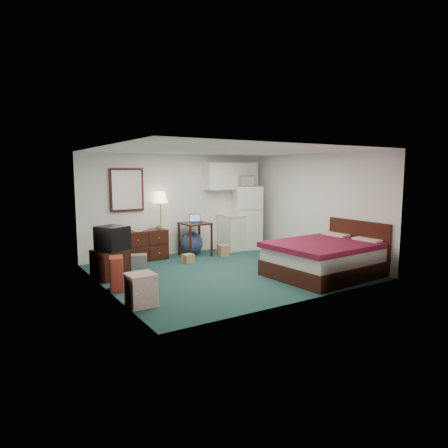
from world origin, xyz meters
TOP-DOWN VIEW (x-y plane):
  - floor at (0.00, 0.00)m, footprint 5.00×4.50m
  - ceiling at (0.00, 0.00)m, footprint 5.00×4.50m
  - walls at (0.00, 0.00)m, footprint 5.01×4.51m
  - mirror at (-1.35, 2.22)m, footprint 0.80×0.06m
  - upper_cabinets at (1.45, 2.08)m, footprint 1.50×0.35m
  - headboard at (2.46, -1.30)m, footprint 0.06×1.56m
  - dresser at (-1.05, 1.98)m, footprint 1.05×0.50m
  - floor_lamp at (-0.59, 2.05)m, footprint 0.41×0.41m
  - desk at (0.20, 1.78)m, footprint 0.67×0.67m
  - exercise_ball at (0.19, 1.96)m, footprint 0.73×0.73m
  - kitchen_counter at (1.54, 1.91)m, footprint 0.84×0.65m
  - fridge at (1.83, 1.88)m, footprint 0.88×0.88m
  - bed at (1.48, -1.30)m, footprint 2.19×1.76m
  - tv_stand at (-2.21, 0.80)m, footprint 0.68×0.72m
  - suitcase at (-2.35, -0.08)m, footprint 0.32×0.42m
  - retail_box at (-2.28, -1.07)m, footprint 0.42×0.42m
  - file_bin at (-1.41, 1.44)m, footprint 0.45×0.40m
  - cardboard_box_a at (-0.33, 1.15)m, footprint 0.28×0.25m
  - cardboard_box_b at (0.76, 1.36)m, footprint 0.27×0.31m
  - laptop at (0.21, 1.74)m, footprint 0.33×0.28m
  - crt_tv at (-2.15, 0.79)m, footprint 0.68×0.70m
  - microwave at (1.80, 1.91)m, footprint 0.56×0.52m
  - book_a at (-1.32, 1.91)m, footprint 0.17×0.02m
  - book_b at (-1.10, 2.04)m, footprint 0.15×0.03m
  - mug at (-0.70, 1.92)m, footprint 0.13×0.12m

SIDE VIEW (x-z plane):
  - floor at x=0.00m, z-range -0.01..0.01m
  - cardboard_box_a at x=-0.33m, z-range 0.00..0.20m
  - file_bin at x=-1.41m, z-range 0.00..0.27m
  - cardboard_box_b at x=0.76m, z-range 0.00..0.28m
  - retail_box at x=-2.28m, z-range 0.00..0.51m
  - tv_stand at x=-2.21m, z-range 0.00..0.56m
  - exercise_ball at x=0.19m, z-range 0.00..0.57m
  - suitcase at x=-2.35m, z-range 0.00..0.60m
  - bed at x=1.48m, z-range 0.00..0.67m
  - dresser at x=-1.05m, z-range 0.00..0.71m
  - desk at x=0.20m, z-range 0.00..0.82m
  - kitchen_counter at x=1.54m, z-range 0.00..0.91m
  - headboard at x=2.46m, z-range 0.05..1.05m
  - mug at x=-0.70m, z-range 0.71..0.82m
  - crt_tv at x=-2.15m, z-range 0.56..1.02m
  - floor_lamp at x=-0.59m, z-range 0.00..1.60m
  - book_b at x=-1.10m, z-range 0.71..0.91m
  - book_a at x=-1.32m, z-range 0.71..0.94m
  - fridge at x=1.83m, z-range 0.00..1.68m
  - laptop at x=0.21m, z-range 0.82..1.02m
  - walls at x=0.00m, z-range 0.00..2.50m
  - mirror at x=-1.35m, z-range 1.15..2.15m
  - microwave at x=1.80m, z-range 1.68..2.02m
  - upper_cabinets at x=1.45m, z-range 1.60..2.30m
  - ceiling at x=0.00m, z-range 2.50..2.50m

